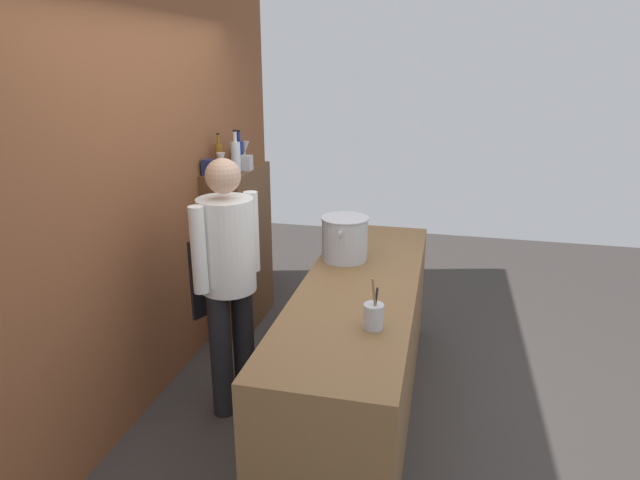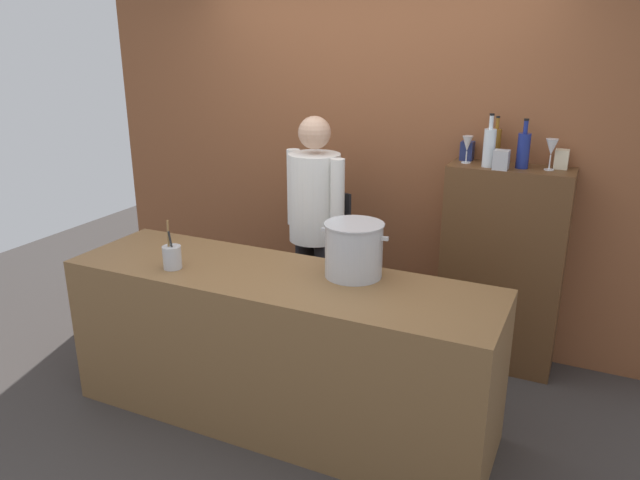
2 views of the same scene
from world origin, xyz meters
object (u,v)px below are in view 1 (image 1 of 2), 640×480
at_px(wine_bottle_clear, 236,156).
at_px(stockpot_large, 345,238).
at_px(spice_tin_navy, 208,167).
at_px(wine_bottle_cobalt, 239,153).
at_px(chef, 228,270).
at_px(utensil_crock, 374,316).
at_px(spice_tin_cream, 240,155).
at_px(wine_glass_wide, 221,160).
at_px(wine_glass_short, 245,148).
at_px(spice_tin_silver, 246,163).
at_px(wine_bottle_amber, 219,157).

bearing_deg(wine_bottle_clear, stockpot_large, -117.46).
bearing_deg(spice_tin_navy, wine_bottle_cobalt, -17.06).
distance_m(chef, wine_bottle_cobalt, 1.39).
height_order(utensil_crock, spice_tin_cream, spice_tin_cream).
relative_size(utensil_crock, wine_bottle_cobalt, 0.92).
xyz_separation_m(wine_glass_wide, spice_tin_cream, (0.56, 0.07, -0.06)).
height_order(stockpot_large, spice_tin_cream, spice_tin_cream).
distance_m(wine_bottle_cobalt, wine_bottle_clear, 0.20).
distance_m(wine_bottle_clear, spice_tin_cream, 0.44).
xyz_separation_m(wine_glass_short, spice_tin_silver, (-0.27, -0.11, -0.08)).
distance_m(utensil_crock, wine_bottle_cobalt, 2.19).
height_order(stockpot_large, wine_glass_wide, wine_glass_wide).
bearing_deg(stockpot_large, spice_tin_silver, 57.31).
xyz_separation_m(wine_bottle_cobalt, wine_bottle_amber, (-0.18, 0.10, -0.00)).
bearing_deg(spice_tin_silver, chef, -165.90).
bearing_deg(wine_bottle_amber, stockpot_large, -114.89).
bearing_deg(wine_glass_wide, utensil_crock, -134.11).
relative_size(wine_bottle_amber, spice_tin_navy, 2.42).
distance_m(wine_bottle_cobalt, spice_tin_navy, 0.38).
bearing_deg(spice_tin_silver, wine_bottle_amber, 110.52).
bearing_deg(utensil_crock, wine_glass_short, 36.68).
bearing_deg(spice_tin_cream, stockpot_large, -129.90).
xyz_separation_m(chef, wine_glass_wide, (0.89, 0.39, 0.52)).
bearing_deg(spice_tin_navy, utensil_crock, -131.72).
bearing_deg(stockpot_large, wine_glass_wide, 71.00).
xyz_separation_m(utensil_crock, wine_bottle_amber, (1.47, 1.44, 0.51)).
xyz_separation_m(utensil_crock, wine_glass_short, (1.81, 1.35, 0.53)).
bearing_deg(wine_glass_wide, wine_bottle_cobalt, -2.13).
bearing_deg(spice_tin_silver, wine_glass_short, 21.78).
relative_size(wine_glass_short, spice_tin_cream, 1.61).
bearing_deg(wine_glass_short, wine_bottle_amber, 165.91).
bearing_deg(wine_glass_wide, chef, -156.25).
distance_m(wine_glass_short, spice_tin_navy, 0.54).
height_order(wine_glass_wide, spice_tin_silver, wine_glass_wide).
distance_m(wine_bottle_cobalt, wine_glass_wide, 0.35).
bearing_deg(chef, spice_tin_cream, -138.65).
distance_m(stockpot_large, wine_bottle_cobalt, 1.30).
relative_size(wine_bottle_amber, spice_tin_cream, 2.52).
distance_m(wine_bottle_amber, spice_tin_silver, 0.21).
bearing_deg(wine_bottle_clear, utensil_crock, -138.47).
relative_size(wine_glass_short, spice_tin_silver, 1.60).
bearing_deg(utensil_crock, stockpot_large, 19.03).
bearing_deg(spice_tin_silver, wine_bottle_cobalt, 40.80).
height_order(wine_glass_short, spice_tin_navy, wine_glass_short).
bearing_deg(spice_tin_cream, wine_glass_short, -129.02).
distance_m(wine_bottle_cobalt, spice_tin_cream, 0.24).
bearing_deg(spice_tin_navy, chef, -150.66).
height_order(chef, wine_bottle_clear, wine_bottle_clear).
distance_m(wine_bottle_cobalt, wine_glass_short, 0.16).
bearing_deg(wine_glass_wide, wine_bottle_amber, 27.77).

